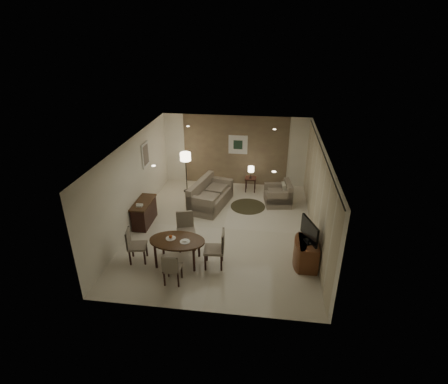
# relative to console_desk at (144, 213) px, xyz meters

# --- Properties ---
(room_shell) EXTENTS (5.50, 7.00, 2.70)m
(room_shell) POSITION_rel_console_desk_xyz_m (2.49, 0.40, 0.98)
(room_shell) COLOR beige
(room_shell) RESTS_ON ground
(taupe_accent) EXTENTS (3.96, 0.03, 2.70)m
(taupe_accent) POSITION_rel_console_desk_xyz_m (2.49, 3.48, 0.98)
(taupe_accent) COLOR #7F6E4F
(taupe_accent) RESTS_ON wall_back
(curtain_wall) EXTENTS (0.08, 6.70, 2.58)m
(curtain_wall) POSITION_rel_console_desk_xyz_m (5.17, 0.00, 0.95)
(curtain_wall) COLOR beige
(curtain_wall) RESTS_ON wall_right
(curtain_rod) EXTENTS (0.03, 6.80, 0.03)m
(curtain_rod) POSITION_rel_console_desk_xyz_m (5.17, 0.00, 2.27)
(curtain_rod) COLOR black
(curtain_rod) RESTS_ON wall_right
(art_back_frame) EXTENTS (0.72, 0.03, 0.72)m
(art_back_frame) POSITION_rel_console_desk_xyz_m (2.59, 3.46, 1.23)
(art_back_frame) COLOR silver
(art_back_frame) RESTS_ON wall_back
(art_back_canvas) EXTENTS (0.34, 0.01, 0.34)m
(art_back_canvas) POSITION_rel_console_desk_xyz_m (2.59, 3.44, 1.23)
(art_back_canvas) COLOR #1C3323
(art_back_canvas) RESTS_ON wall_back
(art_left_frame) EXTENTS (0.03, 0.60, 0.80)m
(art_left_frame) POSITION_rel_console_desk_xyz_m (-0.23, 1.20, 1.48)
(art_left_frame) COLOR silver
(art_left_frame) RESTS_ON wall_left
(art_left_canvas) EXTENTS (0.01, 0.46, 0.64)m
(art_left_canvas) POSITION_rel_console_desk_xyz_m (-0.21, 1.20, 1.48)
(art_left_canvas) COLOR gray
(art_left_canvas) RESTS_ON wall_left
(downlight_nl) EXTENTS (0.10, 0.10, 0.01)m
(downlight_nl) POSITION_rel_console_desk_xyz_m (1.09, -1.80, 2.31)
(downlight_nl) COLOR white
(downlight_nl) RESTS_ON ceiling
(downlight_nr) EXTENTS (0.10, 0.10, 0.01)m
(downlight_nr) POSITION_rel_console_desk_xyz_m (3.89, -1.80, 2.31)
(downlight_nr) COLOR white
(downlight_nr) RESTS_ON ceiling
(downlight_fl) EXTENTS (0.10, 0.10, 0.01)m
(downlight_fl) POSITION_rel_console_desk_xyz_m (1.09, 1.80, 2.31)
(downlight_fl) COLOR white
(downlight_fl) RESTS_ON ceiling
(downlight_fr) EXTENTS (0.10, 0.10, 0.01)m
(downlight_fr) POSITION_rel_console_desk_xyz_m (3.89, 1.80, 2.31)
(downlight_fr) COLOR white
(downlight_fr) RESTS_ON ceiling
(console_desk) EXTENTS (0.48, 1.20, 0.75)m
(console_desk) POSITION_rel_console_desk_xyz_m (0.00, 0.00, 0.00)
(console_desk) COLOR #452B16
(console_desk) RESTS_ON floor
(telephone) EXTENTS (0.20, 0.14, 0.09)m
(telephone) POSITION_rel_console_desk_xyz_m (0.00, -0.30, 0.43)
(telephone) COLOR white
(telephone) RESTS_ON console_desk
(tv_cabinet) EXTENTS (0.48, 0.90, 0.70)m
(tv_cabinet) POSITION_rel_console_desk_xyz_m (4.89, -1.50, -0.03)
(tv_cabinet) COLOR brown
(tv_cabinet) RESTS_ON floor
(flat_tv) EXTENTS (0.36, 0.85, 0.60)m
(flat_tv) POSITION_rel_console_desk_xyz_m (4.87, -1.50, 0.65)
(flat_tv) COLOR black
(flat_tv) RESTS_ON tv_cabinet
(dining_table) EXTENTS (1.44, 0.90, 0.68)m
(dining_table) POSITION_rel_console_desk_xyz_m (1.54, -1.83, -0.04)
(dining_table) COLOR #452B16
(dining_table) RESTS_ON floor
(chair_near) EXTENTS (0.41, 0.41, 0.85)m
(chair_near) POSITION_rel_console_desk_xyz_m (1.62, -2.62, 0.05)
(chair_near) COLOR gray
(chair_near) RESTS_ON floor
(chair_far) EXTENTS (0.63, 0.63, 1.03)m
(chair_far) POSITION_rel_console_desk_xyz_m (1.61, -1.14, 0.14)
(chair_far) COLOR gray
(chair_far) RESTS_ON floor
(chair_left) EXTENTS (0.53, 0.53, 0.93)m
(chair_left) POSITION_rel_console_desk_xyz_m (0.49, -1.90, 0.09)
(chair_left) COLOR gray
(chair_left) RESTS_ON floor
(chair_right) EXTENTS (0.53, 0.53, 1.02)m
(chair_right) POSITION_rel_console_desk_xyz_m (2.50, -1.86, 0.13)
(chair_right) COLOR gray
(chair_right) RESTS_ON floor
(plate_a) EXTENTS (0.26, 0.26, 0.02)m
(plate_a) POSITION_rel_console_desk_xyz_m (1.36, -1.78, 0.31)
(plate_a) COLOR white
(plate_a) RESTS_ON dining_table
(plate_b) EXTENTS (0.26, 0.26, 0.02)m
(plate_b) POSITION_rel_console_desk_xyz_m (1.76, -1.88, 0.31)
(plate_b) COLOR white
(plate_b) RESTS_ON dining_table
(fruit_apple) EXTENTS (0.09, 0.09, 0.09)m
(fruit_apple) POSITION_rel_console_desk_xyz_m (1.36, -1.78, 0.36)
(fruit_apple) COLOR #C74E16
(fruit_apple) RESTS_ON plate_a
(napkin) EXTENTS (0.12, 0.08, 0.03)m
(napkin) POSITION_rel_console_desk_xyz_m (1.76, -1.88, 0.33)
(napkin) COLOR white
(napkin) RESTS_ON plate_b
(round_rug) EXTENTS (1.19, 1.19, 0.01)m
(round_rug) POSITION_rel_console_desk_xyz_m (3.14, 1.55, -0.37)
(round_rug) COLOR #433F25
(round_rug) RESTS_ON floor
(sofa) EXTENTS (2.07, 1.37, 0.90)m
(sofa) POSITION_rel_console_desk_xyz_m (1.87, 1.46, 0.07)
(sofa) COLOR gray
(sofa) RESTS_ON floor
(armchair) EXTENTS (0.98, 1.03, 0.81)m
(armchair) POSITION_rel_console_desk_xyz_m (4.15, 1.89, 0.03)
(armchair) COLOR gray
(armchair) RESTS_ON floor
(side_table) EXTENTS (0.41, 0.41, 0.53)m
(side_table) POSITION_rel_console_desk_xyz_m (3.14, 2.85, -0.11)
(side_table) COLOR black
(side_table) RESTS_ON floor
(table_lamp) EXTENTS (0.22, 0.22, 0.50)m
(table_lamp) POSITION_rel_console_desk_xyz_m (3.14, 2.85, 0.40)
(table_lamp) COLOR #FFEAC1
(table_lamp) RESTS_ON side_table
(floor_lamp) EXTENTS (0.39, 0.39, 1.53)m
(floor_lamp) POSITION_rel_console_desk_xyz_m (0.78, 2.49, 0.39)
(floor_lamp) COLOR #FFE5B7
(floor_lamp) RESTS_ON floor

